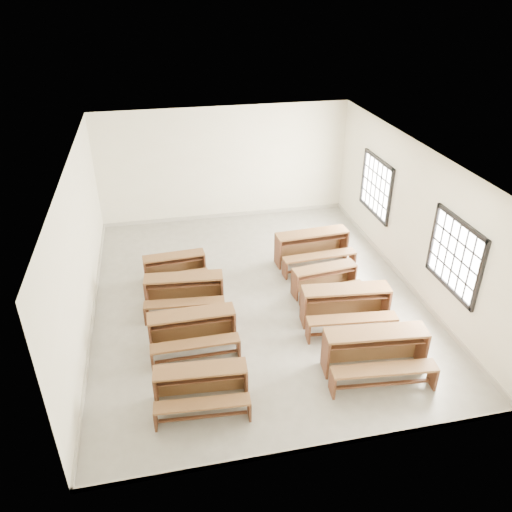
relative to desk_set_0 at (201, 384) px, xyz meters
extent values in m
plane|color=gray|center=(1.54, 2.92, -0.40)|extent=(8.50, 8.50, 0.00)
cube|color=silver|center=(1.54, 2.92, 2.78)|extent=(7.00, 8.50, 0.05)
cube|color=beige|center=(1.54, 7.15, 1.20)|extent=(7.00, 0.05, 3.20)
cube|color=beige|center=(1.54, -1.30, 1.20)|extent=(7.00, 0.05, 3.20)
cube|color=beige|center=(-1.94, 2.92, 1.20)|extent=(0.05, 8.50, 3.20)
cube|color=beige|center=(5.01, 2.92, 1.20)|extent=(0.05, 8.50, 3.20)
cube|color=#9C988E|center=(1.54, 7.15, -0.35)|extent=(7.00, 0.04, 0.10)
cube|color=#9C988E|center=(1.54, -1.31, -0.35)|extent=(7.00, 0.04, 0.10)
cube|color=#9C988E|center=(-1.94, 2.92, -0.35)|extent=(0.04, 8.50, 0.10)
cube|color=#9C988E|center=(5.02, 2.92, -0.35)|extent=(0.04, 8.50, 0.10)
cube|color=white|center=(5.01, 1.12, 1.20)|extent=(0.02, 1.50, 1.30)
cube|color=black|center=(4.99, 1.12, 1.89)|extent=(0.06, 1.62, 0.08)
cube|color=black|center=(4.99, 1.12, 0.51)|extent=(0.06, 1.62, 0.08)
cube|color=black|center=(4.99, 0.33, 1.20)|extent=(0.06, 0.08, 1.46)
cube|color=black|center=(4.99, 1.91, 1.20)|extent=(0.06, 0.08, 1.46)
cube|color=white|center=(5.01, 4.72, 1.20)|extent=(0.02, 1.50, 1.30)
cube|color=black|center=(4.99, 4.72, 1.89)|extent=(0.06, 1.62, 0.08)
cube|color=black|center=(4.99, 4.72, 0.51)|extent=(0.06, 1.62, 0.08)
cube|color=black|center=(4.99, 3.93, 1.20)|extent=(0.06, 0.08, 1.46)
cube|color=black|center=(4.99, 5.51, 1.20)|extent=(0.06, 0.08, 1.46)
cube|color=brown|center=(0.00, 0.05, 0.27)|extent=(1.54, 0.49, 0.04)
cube|color=brown|center=(0.02, 0.22, -0.08)|extent=(1.52, 0.15, 0.65)
cube|color=brown|center=(-0.73, 0.10, -0.08)|extent=(0.07, 0.38, 0.65)
cube|color=brown|center=(0.74, 0.00, -0.08)|extent=(0.07, 0.38, 0.65)
cube|color=brown|center=(0.00, 0.03, 0.13)|extent=(1.42, 0.39, 0.02)
cube|color=brown|center=(-0.03, -0.41, -0.02)|extent=(1.53, 0.38, 0.04)
cube|color=brown|center=(-0.77, -0.36, -0.22)|extent=(0.06, 0.27, 0.36)
cube|color=brown|center=(0.71, -0.47, -0.22)|extent=(0.06, 0.27, 0.36)
cube|color=brown|center=(-0.03, -0.41, -0.30)|extent=(1.40, 0.15, 0.04)
cube|color=brown|center=(0.01, 1.53, 0.31)|extent=(1.63, 0.42, 0.04)
cube|color=brown|center=(0.00, 1.71, -0.05)|extent=(1.62, 0.06, 0.69)
cube|color=brown|center=(-0.79, 1.52, -0.05)|extent=(0.05, 0.41, 0.69)
cube|color=brown|center=(0.80, 1.54, -0.05)|extent=(0.05, 0.41, 0.69)
cube|color=brown|center=(0.01, 1.51, 0.17)|extent=(1.51, 0.32, 0.02)
cube|color=brown|center=(0.01, 1.03, 0.01)|extent=(1.63, 0.30, 0.04)
cube|color=brown|center=(-0.78, 1.02, -0.21)|extent=(0.04, 0.28, 0.39)
cube|color=brown|center=(0.80, 1.04, -0.21)|extent=(0.04, 0.28, 0.39)
cube|color=brown|center=(0.01, 1.03, -0.30)|extent=(1.50, 0.07, 0.04)
cube|color=brown|center=(-0.03, 2.86, 0.32)|extent=(1.67, 0.56, 0.04)
cube|color=brown|center=(-0.01, 3.04, -0.05)|extent=(1.63, 0.19, 0.70)
cube|color=brown|center=(-0.82, 2.93, -0.05)|extent=(0.08, 0.41, 0.70)
cube|color=brown|center=(0.77, 2.79, -0.05)|extent=(0.08, 0.41, 0.70)
cube|color=brown|center=(-0.03, 2.84, 0.17)|extent=(1.54, 0.44, 0.02)
cube|color=brown|center=(-0.07, 2.36, 0.01)|extent=(1.66, 0.43, 0.04)
cube|color=brown|center=(-0.87, 2.43, -0.20)|extent=(0.07, 0.29, 0.39)
cube|color=brown|center=(0.72, 2.29, -0.20)|extent=(0.07, 0.29, 0.39)
cube|color=brown|center=(-0.07, 2.36, -0.30)|extent=(1.51, 0.19, 0.04)
cube|color=brown|center=(-0.16, 4.00, 0.22)|extent=(1.42, 0.44, 0.04)
cube|color=brown|center=(-0.17, 4.15, -0.10)|extent=(1.40, 0.13, 0.60)
cube|color=brown|center=(-0.84, 3.95, -0.10)|extent=(0.06, 0.35, 0.60)
cube|color=brown|center=(0.52, 4.04, -0.10)|extent=(0.06, 0.35, 0.60)
cube|color=brown|center=(-0.16, 3.98, 0.09)|extent=(1.31, 0.35, 0.02)
cube|color=brown|center=(-0.13, 3.57, -0.05)|extent=(1.42, 0.34, 0.04)
cube|color=brown|center=(-0.82, 3.52, -0.23)|extent=(0.05, 0.25, 0.33)
cube|color=brown|center=(0.55, 3.61, -0.23)|extent=(0.05, 0.25, 0.33)
cube|color=brown|center=(-0.13, 3.57, -0.31)|extent=(1.30, 0.13, 0.04)
cube|color=brown|center=(3.10, 0.20, 0.39)|extent=(1.84, 0.63, 0.05)
cube|color=brown|center=(3.12, 0.40, -0.01)|extent=(1.80, 0.22, 0.77)
cube|color=brown|center=(2.23, 0.29, -0.01)|extent=(0.09, 0.45, 0.77)
cube|color=brown|center=(3.98, 0.12, -0.01)|extent=(0.09, 0.45, 0.77)
cube|color=brown|center=(3.10, 0.18, 0.23)|extent=(1.70, 0.50, 0.02)
cube|color=brown|center=(3.05, -0.35, 0.05)|extent=(1.83, 0.49, 0.05)
cube|color=brown|center=(2.17, -0.26, -0.18)|extent=(0.08, 0.32, 0.43)
cube|color=brown|center=(3.93, -0.44, -0.18)|extent=(0.08, 0.32, 0.43)
cube|color=brown|center=(3.05, -0.35, -0.28)|extent=(1.67, 0.22, 0.05)
cube|color=brown|center=(3.10, 1.64, 0.37)|extent=(1.79, 0.62, 0.04)
cube|color=brown|center=(3.12, 1.84, -0.02)|extent=(1.75, 0.22, 0.75)
cube|color=brown|center=(2.25, 1.73, -0.02)|extent=(0.09, 0.44, 0.75)
cube|color=brown|center=(3.96, 1.56, -0.02)|extent=(0.09, 0.44, 0.75)
cube|color=brown|center=(3.10, 1.62, 0.22)|extent=(1.65, 0.49, 0.02)
cube|color=brown|center=(3.05, 1.11, 0.04)|extent=(1.78, 0.48, 0.04)
cube|color=brown|center=(2.20, 1.19, -0.19)|extent=(0.07, 0.31, 0.42)
cube|color=brown|center=(3.90, 1.02, -0.19)|extent=(0.07, 0.31, 0.42)
cube|color=brown|center=(3.05, 1.11, -0.29)|extent=(1.62, 0.22, 0.04)
cube|color=brown|center=(3.04, 2.76, 0.23)|extent=(1.47, 0.52, 0.04)
cube|color=brown|center=(3.02, 2.92, -0.09)|extent=(1.43, 0.20, 0.61)
cube|color=brown|center=(2.35, 2.68, -0.09)|extent=(0.08, 0.36, 0.61)
cube|color=brown|center=(3.73, 2.84, -0.09)|extent=(0.08, 0.36, 0.61)
cube|color=brown|center=(3.04, 2.74, 0.10)|extent=(1.35, 0.42, 0.02)
cube|color=brown|center=(3.09, 2.32, -0.04)|extent=(1.45, 0.41, 0.04)
cube|color=brown|center=(2.40, 2.24, -0.23)|extent=(0.06, 0.25, 0.34)
cube|color=brown|center=(3.78, 2.40, -0.23)|extent=(0.06, 0.25, 0.34)
cube|color=brown|center=(3.09, 2.32, -0.31)|extent=(1.32, 0.20, 0.04)
cube|color=brown|center=(3.18, 4.14, 0.38)|extent=(1.80, 0.56, 0.04)
cube|color=brown|center=(3.17, 4.33, -0.02)|extent=(1.77, 0.16, 0.75)
cube|color=brown|center=(2.32, 4.08, -0.02)|extent=(0.07, 0.45, 0.75)
cube|color=brown|center=(4.04, 4.19, -0.02)|extent=(0.07, 0.45, 0.75)
cube|color=brown|center=(3.18, 4.11, 0.22)|extent=(1.66, 0.44, 0.02)
cube|color=brown|center=(3.22, 3.59, 0.05)|extent=(1.79, 0.42, 0.04)
cube|color=brown|center=(2.35, 3.54, -0.19)|extent=(0.06, 0.31, 0.42)
cube|color=brown|center=(4.08, 3.65, -0.19)|extent=(0.06, 0.31, 0.42)
cube|color=brown|center=(3.22, 3.59, -0.29)|extent=(1.64, 0.16, 0.04)
camera|label=1|loc=(-0.38, -6.10, 5.81)|focal=35.00mm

